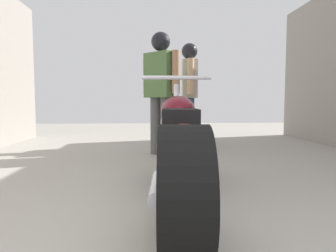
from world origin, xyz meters
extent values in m
plane|color=#9E998E|center=(0.00, 3.16, 0.00)|extent=(15.17, 15.17, 0.00)
cylinder|color=black|center=(-0.05, 2.63, 0.34)|extent=(0.29, 0.69, 0.67)
cylinder|color=silver|center=(-0.05, 2.63, 0.34)|extent=(0.27, 0.27, 0.26)
cylinder|color=black|center=(-0.15, 1.11, 0.34)|extent=(0.29, 0.69, 0.67)
cylinder|color=silver|center=(-0.15, 1.11, 0.34)|extent=(0.27, 0.27, 0.26)
cube|color=silver|center=(-0.10, 1.87, 0.52)|extent=(0.29, 0.69, 0.29)
ellipsoid|color=#5B0F19|center=(-0.09, 2.10, 0.71)|extent=(0.31, 0.56, 0.23)
cube|color=black|center=(-0.11, 1.68, 0.68)|extent=(0.26, 0.52, 0.10)
ellipsoid|color=#5B0F19|center=(-0.15, 1.16, 0.55)|extent=(0.30, 0.48, 0.25)
cylinder|color=silver|center=(-0.06, 2.59, 0.65)|extent=(0.07, 0.27, 0.61)
cylinder|color=silver|center=(-0.06, 2.55, 1.01)|extent=(0.65, 0.08, 0.04)
cylinder|color=silver|center=(-0.27, 1.57, 0.23)|extent=(0.13, 0.58, 0.09)
cylinder|color=#384766|center=(0.38, 4.89, 0.42)|extent=(0.17, 0.17, 0.85)
cylinder|color=#384766|center=(0.39, 5.10, 0.42)|extent=(0.17, 0.17, 0.85)
cube|color=#B2A899|center=(0.39, 4.99, 1.17)|extent=(0.28, 0.48, 0.65)
cylinder|color=tan|center=(0.37, 4.70, 1.20)|extent=(0.12, 0.12, 0.59)
cylinder|color=tan|center=(0.41, 5.28, 1.20)|extent=(0.12, 0.12, 0.59)
sphere|color=black|center=(0.39, 4.99, 1.63)|extent=(0.23, 0.23, 0.23)
sphere|color=black|center=(0.39, 4.99, 1.65)|extent=(0.28, 0.28, 0.28)
cylinder|color=#4C4C4C|center=(-0.08, 4.05, 0.42)|extent=(0.23, 0.23, 0.84)
cylinder|color=#4C4C4C|center=(-0.22, 4.20, 0.42)|extent=(0.23, 0.23, 0.84)
cube|color=#476638|center=(-0.15, 4.12, 1.16)|extent=(0.50, 0.51, 0.64)
cylinder|color=#9E7051|center=(0.05, 3.91, 1.19)|extent=(0.16, 0.16, 0.59)
cylinder|color=#9E7051|center=(-0.35, 4.33, 1.19)|extent=(0.16, 0.16, 0.59)
sphere|color=black|center=(-0.15, 4.12, 1.63)|extent=(0.23, 0.23, 0.23)
sphere|color=black|center=(-0.15, 4.12, 1.64)|extent=(0.27, 0.27, 0.27)
camera|label=1|loc=(-0.32, -0.37, 0.78)|focal=32.88mm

